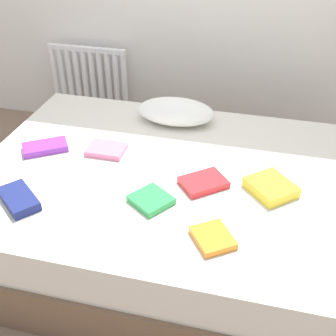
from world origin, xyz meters
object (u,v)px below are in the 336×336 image
(bed, at_px, (166,208))
(textbook_red, at_px, (203,182))
(pillow, at_px, (176,111))
(textbook_orange, at_px, (213,238))
(radiator, at_px, (89,81))
(textbook_yellow, at_px, (271,187))
(textbook_pink, at_px, (106,150))
(textbook_purple, at_px, (45,147))
(textbook_green, at_px, (152,200))
(textbook_navy, at_px, (19,199))

(bed, relative_size, textbook_red, 9.39)
(pillow, distance_m, textbook_red, 0.68)
(pillow, height_order, textbook_orange, pillow)
(radiator, relative_size, textbook_orange, 3.70)
(textbook_yellow, bearing_deg, radiator, -172.85)
(radiator, relative_size, textbook_pink, 3.11)
(textbook_pink, height_order, textbook_orange, same)
(bed, distance_m, textbook_purple, 0.75)
(radiator, height_order, pillow, radiator)
(bed, height_order, radiator, radiator)
(pillow, height_order, textbook_green, pillow)
(textbook_pink, bearing_deg, textbook_green, -45.38)
(textbook_navy, xyz_separation_m, textbook_orange, (0.91, -0.03, -0.01))
(pillow, xyz_separation_m, textbook_orange, (0.39, -0.99, -0.05))
(bed, height_order, textbook_pink, textbook_pink)
(textbook_green, distance_m, textbook_navy, 0.62)
(textbook_purple, bearing_deg, textbook_navy, -111.10)
(textbook_navy, relative_size, textbook_yellow, 1.11)
(bed, distance_m, textbook_orange, 0.62)
(textbook_pink, relative_size, textbook_purple, 0.85)
(bed, bearing_deg, textbook_yellow, -5.79)
(bed, bearing_deg, textbook_navy, -144.59)
(textbook_orange, xyz_separation_m, textbook_purple, (-1.02, 0.48, 0.00))
(textbook_purple, bearing_deg, radiator, 67.71)
(textbook_purple, bearing_deg, textbook_red, -40.74)
(bed, relative_size, textbook_navy, 8.52)
(textbook_green, bearing_deg, textbook_orange, 5.08)
(textbook_navy, height_order, textbook_pink, textbook_navy)
(textbook_pink, relative_size, textbook_yellow, 0.97)
(radiator, bearing_deg, bed, -52.10)
(textbook_red, bearing_deg, textbook_pink, 123.63)
(textbook_green, bearing_deg, bed, 125.77)
(textbook_red, bearing_deg, textbook_orange, -113.57)
(bed, height_order, pillow, pillow)
(textbook_red, distance_m, textbook_purple, 0.92)
(textbook_green, xyz_separation_m, textbook_orange, (0.31, -0.18, -0.00))
(pillow, bearing_deg, textbook_purple, -141.32)
(bed, xyz_separation_m, textbook_yellow, (0.54, -0.05, 0.28))
(textbook_red, relative_size, textbook_orange, 1.24)
(radiator, height_order, textbook_red, radiator)
(radiator, height_order, textbook_navy, radiator)
(radiator, distance_m, textbook_yellow, 1.94)
(textbook_pink, xyz_separation_m, textbook_yellow, (0.90, -0.15, 0.01))
(textbook_navy, bearing_deg, textbook_green, 53.59)
(textbook_navy, bearing_deg, radiator, 141.40)
(radiator, bearing_deg, textbook_orange, -52.87)
(textbook_green, bearing_deg, pillow, 130.25)
(textbook_purple, bearing_deg, textbook_orange, -59.22)
(bed, distance_m, textbook_yellow, 0.61)
(radiator, xyz_separation_m, textbook_purple, (0.24, -1.17, 0.12))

